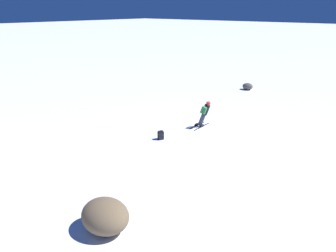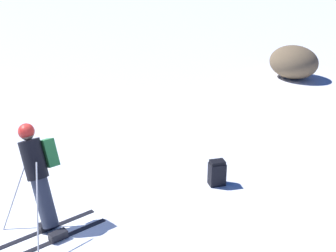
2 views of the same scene
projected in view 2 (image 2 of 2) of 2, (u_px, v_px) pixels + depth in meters
The scene contains 4 objects.
ground_plane at pixel (42, 222), 7.70m from camera, with size 300.00×300.00×0.00m, color white.
skier at pixel (39, 172), 7.30m from camera, with size 1.42×1.70×1.75m.
spare_backpack at pixel (217, 173), 8.80m from camera, with size 0.32×0.36×0.50m.
exposed_boulder_1 at pixel (294, 62), 15.53m from camera, with size 1.69×1.43×1.10m, color brown.
Camera 2 is at (6.47, -2.37, 4.32)m, focal length 50.00 mm.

